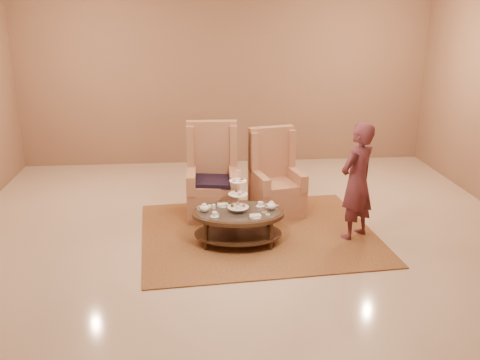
{
  "coord_description": "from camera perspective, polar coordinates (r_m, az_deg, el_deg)",
  "views": [
    {
      "loc": [
        -0.65,
        -6.51,
        3.06
      ],
      "look_at": [
        -0.06,
        0.2,
        0.84
      ],
      "focal_mm": 40.0,
      "sensor_mm": 36.0,
      "label": 1
    }
  ],
  "objects": [
    {
      "name": "ceiling",
      "position": [
        7.22,
        0.59,
        -6.85
      ],
      "size": [
        8.0,
        8.0,
        0.02
      ],
      "primitive_type": "cube",
      "color": "silver",
      "rests_on": "ground"
    },
    {
      "name": "armchair_left",
      "position": [
        8.08,
        -2.94,
        -0.46
      ],
      "size": [
        0.78,
        0.8,
        1.4
      ],
      "rotation": [
        0.0,
        0.0,
        -0.03
      ],
      "color": "#B47655",
      "rests_on": "ground"
    },
    {
      "name": "ground",
      "position": [
        7.22,
        0.59,
        -6.85
      ],
      "size": [
        8.0,
        8.0,
        0.0
      ],
      "primitive_type": "plane",
      "color": "beige",
      "rests_on": "ground"
    },
    {
      "name": "person",
      "position": [
        7.31,
        12.38,
        -0.17
      ],
      "size": [
        0.7,
        0.66,
        1.61
      ],
      "rotation": [
        0.0,
        0.0,
        3.78
      ],
      "color": "#58252D",
      "rests_on": "ground"
    },
    {
      "name": "armchair_right",
      "position": [
        8.18,
        3.74,
        -0.54
      ],
      "size": [
        0.84,
        0.86,
        1.3
      ],
      "rotation": [
        0.0,
        0.0,
        0.21
      ],
      "color": "#B47655",
      "rests_on": "ground"
    },
    {
      "name": "wall_back",
      "position": [
        10.61,
        -1.54,
        11.11
      ],
      "size": [
        8.0,
        0.04,
        3.5
      ],
      "primitive_type": "cube",
      "color": "#8E664D",
      "rests_on": "ground"
    },
    {
      "name": "tea_table",
      "position": [
        7.1,
        -0.21,
        -3.99
      ],
      "size": [
        1.29,
        0.94,
        1.03
      ],
      "rotation": [
        0.0,
        0.0,
        -0.07
      ],
      "color": "black",
      "rests_on": "ground"
    },
    {
      "name": "rug",
      "position": [
        7.53,
        1.95,
        -5.69
      ],
      "size": [
        3.41,
        2.91,
        0.02
      ],
      "rotation": [
        0.0,
        0.0,
        0.08
      ],
      "color": "olive",
      "rests_on": "ground"
    }
  ]
}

